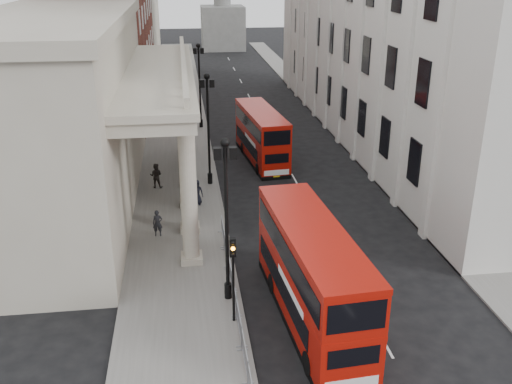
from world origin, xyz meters
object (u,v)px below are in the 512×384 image
at_px(lamp_post_north, 200,80).
at_px(pedestrian_c, 197,192).
at_px(traffic_light, 233,265).
at_px(pedestrian_b, 156,176).
at_px(lamp_post_mid, 208,122).
at_px(pedestrian_a, 158,223).
at_px(lamp_post_south, 226,210).
at_px(bus_far, 261,135).
at_px(bus_near, 312,273).

bearing_deg(lamp_post_north, pedestrian_c, -93.22).
height_order(traffic_light, pedestrian_b, traffic_light).
relative_size(lamp_post_mid, pedestrian_c, 4.65).
bearing_deg(lamp_post_mid, pedestrian_a, -113.31).
bearing_deg(lamp_post_north, lamp_post_mid, -90.00).
xyz_separation_m(pedestrian_a, pedestrian_b, (-0.34, 8.15, 0.11)).
distance_m(pedestrian_a, pedestrian_c, 5.22).
bearing_deg(pedestrian_a, traffic_light, -65.94).
xyz_separation_m(traffic_light, pedestrian_c, (-1.22, 14.10, -2.09)).
bearing_deg(lamp_post_south, pedestrian_b, 104.30).
xyz_separation_m(lamp_post_south, lamp_post_mid, (0.00, 16.00, 0.00)).
distance_m(lamp_post_north, pedestrian_b, 17.25).
xyz_separation_m(lamp_post_south, traffic_light, (0.10, -2.02, -1.80)).
xyz_separation_m(lamp_post_north, bus_far, (4.66, -10.73, -2.66)).
height_order(lamp_post_mid, pedestrian_b, lamp_post_mid).
bearing_deg(lamp_post_north, bus_far, -66.52).
xyz_separation_m(traffic_light, bus_far, (4.56, 23.28, -0.86)).
bearing_deg(bus_far, pedestrian_c, -128.04).
relative_size(lamp_post_south, pedestrian_c, 4.65).
bearing_deg(pedestrian_b, lamp_post_north, -92.97).
relative_size(traffic_light, bus_near, 0.39).
height_order(lamp_post_north, traffic_light, lamp_post_north).
bearing_deg(lamp_post_mid, pedestrian_b, -175.24).
bearing_deg(lamp_post_mid, bus_far, 48.48).
relative_size(pedestrian_a, pedestrian_c, 0.92).
xyz_separation_m(lamp_post_north, pedestrian_b, (-3.99, -16.33, -3.86)).
bearing_deg(bus_far, pedestrian_b, -152.97).
bearing_deg(pedestrian_b, pedestrian_a, 103.14).
bearing_deg(lamp_post_north, pedestrian_b, -103.74).
relative_size(lamp_post_south, lamp_post_north, 1.00).
xyz_separation_m(pedestrian_a, pedestrian_c, (2.53, 4.56, 0.07)).
relative_size(traffic_light, pedestrian_b, 2.30).
height_order(bus_far, pedestrian_b, bus_far).
bearing_deg(pedestrian_b, traffic_light, 113.80).
relative_size(lamp_post_north, bus_far, 0.82).
height_order(lamp_post_south, pedestrian_a, lamp_post_south).
bearing_deg(bus_far, pedestrian_a, -127.03).
xyz_separation_m(lamp_post_mid, pedestrian_b, (-3.99, -0.33, -3.86)).
distance_m(lamp_post_mid, pedestrian_a, 10.05).
distance_m(lamp_post_south, pedestrian_a, 9.25).
height_order(lamp_post_south, pedestrian_c, lamp_post_south).
bearing_deg(lamp_post_south, lamp_post_mid, 90.00).
bearing_deg(pedestrian_a, bus_near, -49.99).
xyz_separation_m(bus_far, pedestrian_b, (-8.66, -5.60, -1.20)).
relative_size(bus_far, pedestrian_b, 5.44).
distance_m(lamp_post_south, lamp_post_north, 32.00).
height_order(lamp_post_mid, traffic_light, lamp_post_mid).
relative_size(lamp_post_north, pedestrian_c, 4.65).
relative_size(lamp_post_mid, bus_near, 0.75).
xyz_separation_m(lamp_post_north, pedestrian_c, (-1.12, -19.92, -3.90)).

